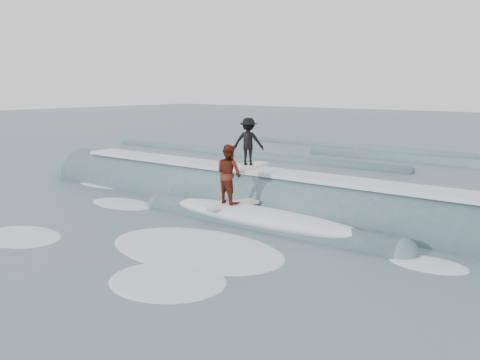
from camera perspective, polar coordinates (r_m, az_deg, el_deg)
The scene contains 6 objects.
ground at distance 16.80m, azimuth -5.26°, elevation -4.83°, with size 160.00×160.00×0.00m, color #41585F.
breaking_wave at distance 19.09m, azimuth 1.89°, elevation -2.87°, with size 23.51×4.08×2.60m.
surfer_black at distance 19.23m, azimuth 0.90°, elevation 3.91°, with size 1.27×2.02×1.80m.
surfer_red at distance 17.06m, azimuth -1.19°, elevation 0.40°, with size 1.09×2.07×2.00m.
whitewater at distance 16.09m, azimuth -8.18°, elevation -5.57°, with size 17.32×8.33×0.10m.
far_swells at distance 32.42m, azimuth 14.43°, elevation 2.12°, with size 35.90×8.65×0.80m.
Camera 1 is at (11.35, -11.61, 4.31)m, focal length 40.00 mm.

